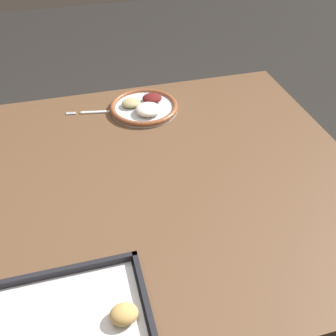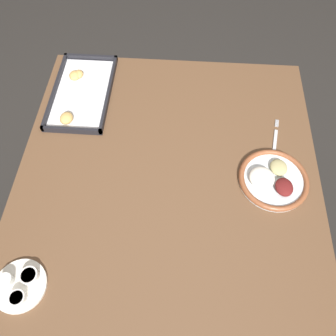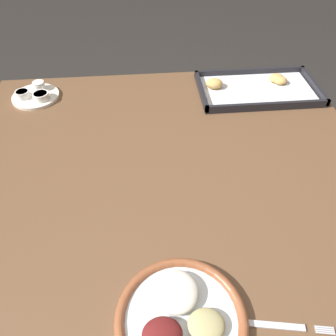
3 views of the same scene
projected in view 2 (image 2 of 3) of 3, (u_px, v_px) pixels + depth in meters
The scene contains 6 objects.
ground_plane at pixel (168, 238), 1.84m from camera, with size 8.00×8.00×0.00m, color #282623.
dining_table at pixel (168, 183), 1.27m from camera, with size 1.16×1.09×0.75m.
dinner_plate at pixel (273, 179), 1.16m from camera, with size 0.25×0.25×0.04m.
fork at pixel (275, 143), 1.25m from camera, with size 0.21×0.05×0.00m.
saucer_plate at pixel (20, 285), 0.98m from camera, with size 0.16×0.16×0.04m.
baking_tray at pixel (81, 92), 1.37m from camera, with size 0.42×0.24×0.04m.
Camera 2 is at (-0.59, -0.04, 1.78)m, focal length 35.00 mm.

